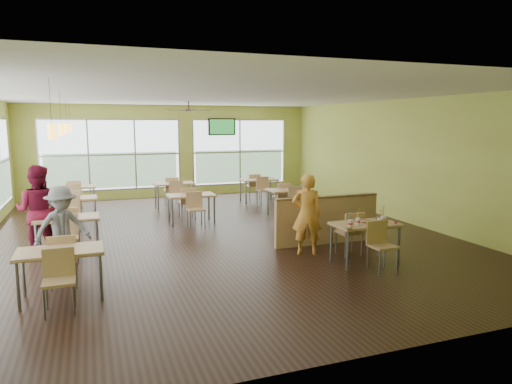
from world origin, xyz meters
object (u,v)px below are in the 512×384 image
at_px(main_table, 365,229).
at_px(half_wall_divider, 327,220).
at_px(food_basket, 382,219).
at_px(man_plaid, 307,214).

relative_size(main_table, half_wall_divider, 0.63).
height_order(main_table, half_wall_divider, half_wall_divider).
bearing_deg(main_table, food_basket, 11.08).
relative_size(main_table, man_plaid, 0.94).
relative_size(man_plaid, food_basket, 6.93).
xyz_separation_m(main_table, half_wall_divider, (0.00, 1.45, -0.11)).
height_order(main_table, food_basket, main_table).
bearing_deg(food_basket, half_wall_divider, 106.87).
bearing_deg(man_plaid, food_basket, 170.52).
bearing_deg(food_basket, man_plaid, 147.05).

